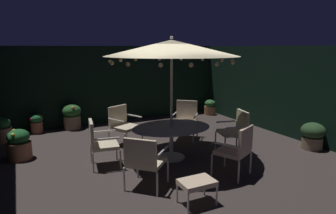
{
  "coord_description": "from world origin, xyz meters",
  "views": [
    {
      "loc": [
        -2.92,
        -5.59,
        2.44
      ],
      "look_at": [
        -0.02,
        0.07,
        1.13
      ],
      "focal_mm": 31.38,
      "sensor_mm": 36.0,
      "label": 1
    }
  ],
  "objects_px": {
    "patio_dining_table": "(171,132)",
    "patio_chair_southeast": "(123,123)",
    "potted_plant_left_far": "(210,107)",
    "patio_chair_east": "(185,118)",
    "patio_chair_south": "(100,141)",
    "patio_chair_north": "(237,148)",
    "ottoman_footrest": "(197,184)",
    "potted_plant_right_far": "(72,116)",
    "potted_plant_right_near": "(36,123)",
    "patio_chair_northeast": "(236,128)",
    "potted_plant_back_right": "(2,130)",
    "patio_chair_southwest": "(144,159)",
    "patio_umbrella": "(172,48)",
    "potted_plant_front_corner": "(19,145)",
    "potted_plant_back_left": "(313,135)"
  },
  "relations": [
    {
      "from": "patio_chair_south",
      "to": "potted_plant_back_left",
      "type": "relative_size",
      "value": 1.51
    },
    {
      "from": "ottoman_footrest",
      "to": "potted_plant_right_far",
      "type": "xyz_separation_m",
      "value": [
        -1.0,
        5.39,
        0.05
      ]
    },
    {
      "from": "potted_plant_right_far",
      "to": "potted_plant_right_near",
      "type": "height_order",
      "value": "potted_plant_right_far"
    },
    {
      "from": "patio_chair_east",
      "to": "patio_chair_southwest",
      "type": "xyz_separation_m",
      "value": [
        -2.15,
        -2.25,
        0.0
      ]
    },
    {
      "from": "potted_plant_left_far",
      "to": "patio_dining_table",
      "type": "bearing_deg",
      "value": -135.87
    },
    {
      "from": "patio_chair_southwest",
      "to": "patio_chair_east",
      "type": "bearing_deg",
      "value": 46.38
    },
    {
      "from": "ottoman_footrest",
      "to": "potted_plant_back_left",
      "type": "height_order",
      "value": "potted_plant_back_left"
    },
    {
      "from": "patio_chair_northeast",
      "to": "potted_plant_back_right",
      "type": "xyz_separation_m",
      "value": [
        -4.91,
        3.34,
        -0.25
      ]
    },
    {
      "from": "patio_dining_table",
      "to": "potted_plant_back_right",
      "type": "relative_size",
      "value": 2.68
    },
    {
      "from": "patio_dining_table",
      "to": "patio_chair_east",
      "type": "relative_size",
      "value": 1.78
    },
    {
      "from": "patio_chair_northeast",
      "to": "patio_chair_southwest",
      "type": "height_order",
      "value": "patio_chair_northeast"
    },
    {
      "from": "potted_plant_front_corner",
      "to": "potted_plant_right_near",
      "type": "bearing_deg",
      "value": 77.1
    },
    {
      "from": "patio_chair_northeast",
      "to": "potted_plant_left_far",
      "type": "xyz_separation_m",
      "value": [
        1.76,
        3.53,
        -0.3
      ]
    },
    {
      "from": "potted_plant_right_near",
      "to": "potted_plant_front_corner",
      "type": "relative_size",
      "value": 0.83
    },
    {
      "from": "potted_plant_right_far",
      "to": "potted_plant_right_near",
      "type": "xyz_separation_m",
      "value": [
        -0.99,
        0.04,
        -0.1
      ]
    },
    {
      "from": "patio_chair_north",
      "to": "patio_chair_northeast",
      "type": "distance_m",
      "value": 1.34
    },
    {
      "from": "ottoman_footrest",
      "to": "patio_dining_table",
      "type": "bearing_deg",
      "value": 73.68
    },
    {
      "from": "patio_chair_southwest",
      "to": "ottoman_footrest",
      "type": "distance_m",
      "value": 1.02
    },
    {
      "from": "potted_plant_left_far",
      "to": "patio_umbrella",
      "type": "bearing_deg",
      "value": -135.87
    },
    {
      "from": "patio_chair_southwest",
      "to": "potted_plant_front_corner",
      "type": "bearing_deg",
      "value": 126.86
    },
    {
      "from": "patio_chair_northeast",
      "to": "potted_plant_right_near",
      "type": "height_order",
      "value": "patio_chair_northeast"
    },
    {
      "from": "potted_plant_right_far",
      "to": "potted_plant_front_corner",
      "type": "height_order",
      "value": "potted_plant_right_far"
    },
    {
      "from": "patio_umbrella",
      "to": "potted_plant_front_corner",
      "type": "distance_m",
      "value": 3.95
    },
    {
      "from": "patio_umbrella",
      "to": "potted_plant_right_near",
      "type": "relative_size",
      "value": 5.05
    },
    {
      "from": "patio_chair_east",
      "to": "patio_chair_south",
      "type": "bearing_deg",
      "value": -160.37
    },
    {
      "from": "patio_chair_east",
      "to": "patio_chair_southeast",
      "type": "relative_size",
      "value": 1.02
    },
    {
      "from": "patio_chair_north",
      "to": "potted_plant_right_far",
      "type": "distance_m",
      "value": 5.35
    },
    {
      "from": "patio_dining_table",
      "to": "patio_chair_southeast",
      "type": "distance_m",
      "value": 1.55
    },
    {
      "from": "patio_umbrella",
      "to": "patio_chair_southwest",
      "type": "xyz_separation_m",
      "value": [
        -1.1,
        -1.09,
        -1.86
      ]
    },
    {
      "from": "patio_umbrella",
      "to": "potted_plant_back_right",
      "type": "relative_size",
      "value": 4.26
    },
    {
      "from": "patio_chair_southeast",
      "to": "potted_plant_front_corner",
      "type": "xyz_separation_m",
      "value": [
        -2.36,
        0.05,
        -0.23
      ]
    },
    {
      "from": "potted_plant_right_near",
      "to": "potted_plant_front_corner",
      "type": "bearing_deg",
      "value": -102.9
    },
    {
      "from": "patio_chair_southwest",
      "to": "potted_plant_left_far",
      "type": "height_order",
      "value": "patio_chair_southwest"
    },
    {
      "from": "ottoman_footrest",
      "to": "potted_plant_left_far",
      "type": "relative_size",
      "value": 1.01
    },
    {
      "from": "patio_dining_table",
      "to": "potted_plant_back_left",
      "type": "height_order",
      "value": "patio_dining_table"
    },
    {
      "from": "patio_chair_east",
      "to": "patio_chair_south",
      "type": "height_order",
      "value": "patio_chair_east"
    },
    {
      "from": "patio_umbrella",
      "to": "patio_chair_south",
      "type": "xyz_separation_m",
      "value": [
        -1.53,
        0.24,
        -1.86
      ]
    },
    {
      "from": "potted_plant_front_corner",
      "to": "potted_plant_back_left",
      "type": "relative_size",
      "value": 1.04
    },
    {
      "from": "patio_umbrella",
      "to": "patio_chair_east",
      "type": "distance_m",
      "value": 2.43
    },
    {
      "from": "patio_chair_south",
      "to": "potted_plant_left_far",
      "type": "xyz_separation_m",
      "value": [
        4.8,
        2.93,
        -0.28
      ]
    },
    {
      "from": "patio_chair_southwest",
      "to": "potted_plant_right_near",
      "type": "distance_m",
      "value": 4.83
    },
    {
      "from": "patio_chair_southwest",
      "to": "potted_plant_front_corner",
      "type": "distance_m",
      "value": 3.2
    },
    {
      "from": "ottoman_footrest",
      "to": "potted_plant_back_right",
      "type": "xyz_separation_m",
      "value": [
        -2.83,
        4.91,
        -0.02
      ]
    },
    {
      "from": "patio_chair_north",
      "to": "ottoman_footrest",
      "type": "distance_m",
      "value": 1.36
    },
    {
      "from": "potted_plant_right_far",
      "to": "potted_plant_front_corner",
      "type": "distance_m",
      "value": 2.47
    },
    {
      "from": "patio_chair_northeast",
      "to": "potted_plant_left_far",
      "type": "bearing_deg",
      "value": 63.45
    },
    {
      "from": "patio_chair_south",
      "to": "potted_plant_front_corner",
      "type": "bearing_deg",
      "value": 140.55
    },
    {
      "from": "potted_plant_right_far",
      "to": "patio_chair_east",
      "type": "bearing_deg",
      "value": -41.47
    },
    {
      "from": "patio_dining_table",
      "to": "patio_chair_northeast",
      "type": "xyz_separation_m",
      "value": [
        1.51,
        -0.36,
        -0.03
      ]
    },
    {
      "from": "patio_dining_table",
      "to": "potted_plant_right_far",
      "type": "bearing_deg",
      "value": 114.27
    }
  ]
}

